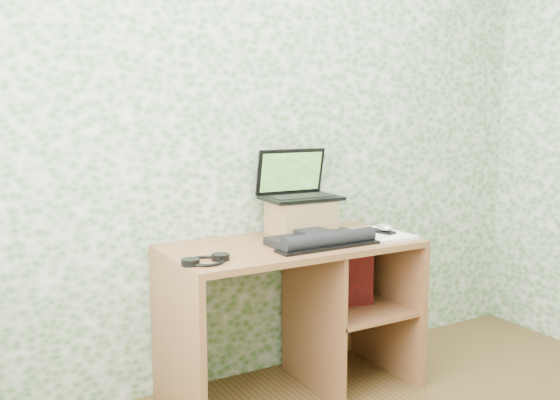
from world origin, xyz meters
TOP-DOWN VIEW (x-y plane):
  - wall_back at (0.00, 1.75)m, footprint 3.50×0.00m
  - desk at (0.08, 1.47)m, footprint 1.20×0.60m
  - riser at (0.14, 1.58)m, footprint 0.31×0.26m
  - laptop at (0.14, 1.63)m, footprint 0.39×0.28m
  - keyboard at (0.10, 1.33)m, footprint 0.53×0.27m
  - headphones at (-0.50, 1.29)m, footprint 0.22×0.18m
  - notepad at (0.47, 1.36)m, footprint 0.23×0.33m
  - mouse at (0.48, 1.34)m, footprint 0.09×0.12m
  - pen at (0.50, 1.39)m, footprint 0.05×0.16m
  - red_box at (0.34, 1.44)m, footprint 0.24×0.13m

SIDE VIEW (x-z plane):
  - desk at x=0.08m, z-range 0.11..0.86m
  - red_box at x=0.34m, z-range 0.39..0.67m
  - notepad at x=0.47m, z-range 0.75..0.77m
  - headphones at x=-0.50m, z-range 0.75..0.77m
  - pen at x=0.50m, z-range 0.77..0.77m
  - keyboard at x=0.10m, z-range 0.74..0.81m
  - mouse at x=0.48m, z-range 0.77..0.80m
  - riser at x=0.14m, z-range 0.75..0.93m
  - laptop at x=0.14m, z-range 0.86..1.11m
  - wall_back at x=0.00m, z-range -0.45..3.05m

